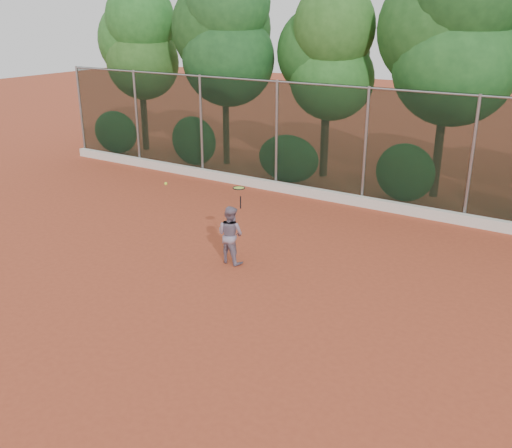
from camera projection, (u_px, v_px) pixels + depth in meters
The scene contains 7 objects.
ground at pixel (230, 295), 11.70m from camera, with size 80.00×80.00×0.00m, color #A84327.
concrete_curb at pixel (359, 201), 17.06m from camera, with size 24.00×0.20×0.30m, color silver.
tennis_player at pixel (230, 235), 13.03m from camera, with size 0.66×0.52×1.36m, color gray.
chainlink_fence at pixel (365, 144), 16.60m from camera, with size 24.09×0.09×3.50m.
foliage_backdrop at pixel (379, 49), 17.56m from camera, with size 23.70×3.63×7.55m.
tennis_racket at pixel (239, 190), 12.48m from camera, with size 0.28×0.28×0.50m.
tennis_ball_in_flight at pixel (166, 184), 13.31m from camera, with size 0.07×0.07×0.07m.
Camera 1 is at (6.01, -8.56, 5.46)m, focal length 40.00 mm.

